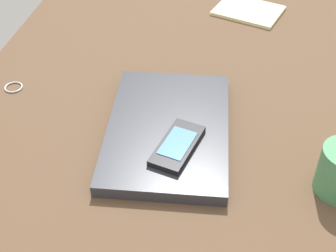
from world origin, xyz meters
TOP-DOWN VIEW (x-y plane):
  - desk_surface at (0.00, 0.00)cm, footprint 120.00×80.00cm
  - laptop_closed at (-8.75, -1.58)cm, footprint 33.19×23.95cm
  - cell_phone_on_laptop at (-14.22, -4.18)cm, footprint 12.71×8.17cm
  - key_ring at (-0.85, 31.34)cm, footprint 3.67×3.67cm
  - notepad at (39.71, -12.82)cm, footprint 16.21×18.51cm

SIDE VIEW (x-z plane):
  - desk_surface at x=0.00cm, z-range 0.00..3.00cm
  - key_ring at x=-0.85cm, z-range 3.00..3.36cm
  - notepad at x=39.71cm, z-range 3.00..3.80cm
  - laptop_closed at x=-8.75cm, z-range 3.00..5.25cm
  - cell_phone_on_laptop at x=-14.22cm, z-range 5.21..6.43cm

